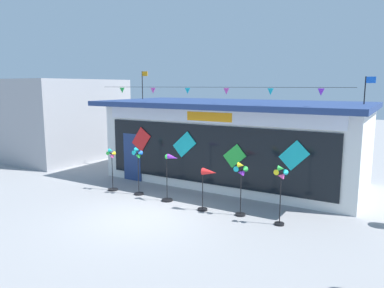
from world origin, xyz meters
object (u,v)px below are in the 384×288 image
kite_shop_building (234,141)px  wind_spinner_center_left (170,174)px  wind_spinner_far_right (281,184)px  wind_spinner_right (241,180)px  wind_spinner_far_left (112,167)px  wind_spinner_left (138,165)px  wind_spinner_center_right (208,180)px

kite_shop_building → wind_spinner_center_left: (-0.64, -3.84, -0.72)m
wind_spinner_center_left → wind_spinner_far_right: wind_spinner_far_right is taller
wind_spinner_right → wind_spinner_center_left: bearing=178.8°
wind_spinner_far_left → wind_spinner_right: 5.35m
wind_spinner_center_left → wind_spinner_left: bearing=177.5°
wind_spinner_left → wind_spinner_center_right: bearing=-5.2°
wind_spinner_center_left → wind_spinner_center_right: (1.58, -0.21, 0.06)m
kite_shop_building → wind_spinner_left: (-2.12, -3.78, -0.58)m
kite_shop_building → wind_spinner_far_left: 5.16m
wind_spinner_center_left → wind_spinner_far_left: bearing=-179.8°
kite_shop_building → wind_spinner_left: kite_shop_building is taller
wind_spinner_far_left → wind_spinner_center_left: 2.70m
wind_spinner_center_left → wind_spinner_center_right: 1.60m
wind_spinner_far_right → kite_shop_building: bearing=129.2°
wind_spinner_left → wind_spinner_right: 4.13m
wind_spinner_left → wind_spinner_center_left: size_ratio=1.07×
wind_spinner_far_right → wind_spinner_far_left: bearing=178.4°
kite_shop_building → wind_spinner_right: kite_shop_building is taller
wind_spinner_far_left → wind_spinner_right: size_ratio=0.97×
kite_shop_building → wind_spinner_center_right: bearing=-76.9°
wind_spinner_far_left → wind_spinner_left: 1.24m
wind_spinner_far_left → wind_spinner_far_right: bearing=-1.6°
kite_shop_building → wind_spinner_center_left: kite_shop_building is taller
wind_spinner_center_left → wind_spinner_center_right: size_ratio=1.18×
wind_spinner_far_right → wind_spinner_left: bearing=177.3°
wind_spinner_far_left → wind_spinner_right: (5.34, -0.04, 0.25)m
wind_spinner_center_right → wind_spinner_left: bearing=174.8°
wind_spinner_center_right → wind_spinner_far_left: bearing=177.3°
wind_spinner_far_left → wind_spinner_left: wind_spinner_left is taller
wind_spinner_center_right → wind_spinner_far_right: wind_spinner_far_right is taller
wind_spinner_far_left → wind_spinner_far_right: (6.63, -0.18, 0.31)m
kite_shop_building → wind_spinner_far_right: bearing=-50.8°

